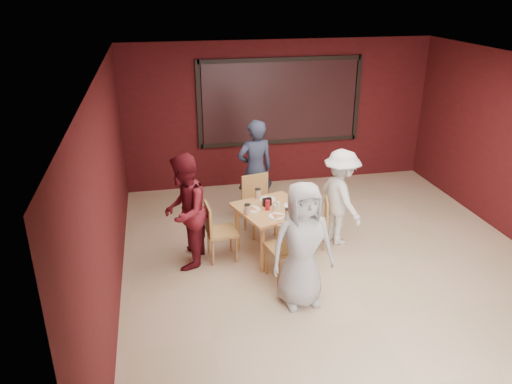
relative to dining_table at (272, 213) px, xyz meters
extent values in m
plane|color=tan|center=(0.82, -0.67, -0.66)|extent=(7.00, 7.00, 0.00)
cube|color=black|center=(0.82, 2.78, 0.99)|extent=(3.00, 0.02, 1.50)
cube|color=tan|center=(0.00, 0.00, 0.07)|extent=(1.19, 1.19, 0.04)
cylinder|color=tan|center=(-0.47, 0.25, -0.30)|extent=(0.07, 0.07, 0.71)
cylinder|color=tan|center=(0.25, 0.48, -0.30)|extent=(0.07, 0.07, 0.71)
cylinder|color=tan|center=(-0.24, -0.48, -0.30)|extent=(0.07, 0.07, 0.71)
cylinder|color=tan|center=(0.48, -0.25, -0.30)|extent=(0.07, 0.07, 0.71)
cylinder|color=white|center=(0.00, -0.30, 0.10)|extent=(0.24, 0.24, 0.01)
cone|color=#D7894C|center=(0.00, -0.30, 0.11)|extent=(0.22, 0.22, 0.02)
cylinder|color=beige|center=(0.13, -0.39, 0.16)|extent=(0.09, 0.09, 0.14)
cylinder|color=black|center=(0.13, -0.39, 0.24)|extent=(0.09, 0.09, 0.01)
cylinder|color=white|center=(0.00, 0.30, 0.10)|extent=(0.24, 0.24, 0.01)
cone|color=#D7894C|center=(0.00, 0.30, 0.11)|extent=(0.22, 0.22, 0.02)
cylinder|color=beige|center=(-0.13, 0.39, 0.16)|extent=(0.09, 0.09, 0.14)
cylinder|color=black|center=(-0.13, 0.39, 0.24)|extent=(0.09, 0.09, 0.01)
cylinder|color=white|center=(-0.30, 0.00, 0.10)|extent=(0.24, 0.24, 0.01)
cone|color=#D7894C|center=(-0.30, 0.00, 0.11)|extent=(0.22, 0.22, 0.02)
cylinder|color=beige|center=(-0.39, -0.13, 0.16)|extent=(0.09, 0.09, 0.14)
cylinder|color=black|center=(-0.39, -0.13, 0.24)|extent=(0.09, 0.09, 0.01)
cylinder|color=white|center=(0.30, 0.00, 0.10)|extent=(0.24, 0.24, 0.01)
cone|color=#D7894C|center=(0.30, 0.00, 0.11)|extent=(0.22, 0.22, 0.02)
cylinder|color=beige|center=(0.39, 0.13, 0.16)|extent=(0.09, 0.09, 0.14)
cylinder|color=black|center=(0.39, 0.13, 0.24)|extent=(0.09, 0.09, 0.01)
cylinder|color=silver|center=(0.08, -0.03, 0.14)|extent=(0.06, 0.06, 0.10)
cylinder|color=silver|center=(0.02, -0.08, 0.13)|extent=(0.05, 0.05, 0.08)
cylinder|color=#B00C20|center=(-0.08, -0.05, 0.16)|extent=(0.07, 0.07, 0.15)
cube|color=black|center=(-0.05, 0.09, 0.15)|extent=(0.14, 0.09, 0.12)
cube|color=#A66C40|center=(0.02, -0.69, -0.19)|extent=(0.54, 0.54, 0.04)
cylinder|color=#A66C40|center=(0.16, -0.47, -0.44)|extent=(0.04, 0.04, 0.44)
cylinder|color=#A66C40|center=(-0.20, -0.55, -0.44)|extent=(0.04, 0.04, 0.44)
cylinder|color=#A66C40|center=(0.24, -0.83, -0.44)|extent=(0.04, 0.04, 0.44)
cylinder|color=#A66C40|center=(-0.12, -0.91, -0.44)|extent=(0.04, 0.04, 0.44)
cube|color=#A66C40|center=(0.06, -0.89, 0.07)|extent=(0.45, 0.13, 0.43)
cube|color=#A66C40|center=(-0.03, 0.68, -0.19)|extent=(0.54, 0.54, 0.04)
cylinder|color=#A66C40|center=(-0.17, 0.46, -0.44)|extent=(0.04, 0.04, 0.44)
cylinder|color=#A66C40|center=(0.19, 0.54, -0.44)|extent=(0.04, 0.04, 0.44)
cylinder|color=#A66C40|center=(-0.25, 0.82, -0.44)|extent=(0.04, 0.04, 0.44)
cylinder|color=#A66C40|center=(0.11, 0.90, -0.44)|extent=(0.04, 0.04, 0.44)
cube|color=#A66C40|center=(-0.07, 0.88, 0.07)|extent=(0.45, 0.13, 0.43)
cube|color=#A66C40|center=(-0.74, 0.00, -0.22)|extent=(0.45, 0.45, 0.04)
cylinder|color=#A66C40|center=(-0.56, -0.16, -0.45)|extent=(0.04, 0.04, 0.41)
cylinder|color=#A66C40|center=(-0.58, 0.18, -0.45)|extent=(0.04, 0.04, 0.41)
cylinder|color=#A66C40|center=(-0.90, -0.18, -0.45)|extent=(0.04, 0.04, 0.41)
cylinder|color=#A66C40|center=(-0.93, 0.16, -0.45)|extent=(0.04, 0.04, 0.41)
cube|color=#A66C40|center=(-0.93, -0.01, 0.02)|extent=(0.06, 0.43, 0.40)
cube|color=#A66C40|center=(0.69, 0.08, -0.27)|extent=(0.46, 0.46, 0.04)
cylinder|color=#A66C40|center=(0.58, 0.27, -0.47)|extent=(0.03, 0.03, 0.37)
cylinder|color=#A66C40|center=(0.50, -0.03, -0.47)|extent=(0.03, 0.03, 0.37)
cylinder|color=#A66C40|center=(0.87, 0.19, -0.47)|extent=(0.03, 0.03, 0.37)
cylinder|color=#A66C40|center=(0.80, -0.10, -0.47)|extent=(0.03, 0.03, 0.37)
cube|color=#A66C40|center=(0.85, 0.04, -0.06)|extent=(0.13, 0.37, 0.36)
imported|color=#ACACAC|center=(0.07, -1.27, 0.16)|extent=(0.83, 0.57, 1.63)
imported|color=#29314A|center=(0.02, 1.31, 0.20)|extent=(0.69, 0.51, 1.72)
imported|color=maroon|center=(-1.26, -0.05, 0.17)|extent=(0.82, 0.95, 1.66)
imported|color=white|center=(1.11, 0.15, 0.09)|extent=(0.74, 1.06, 1.50)
camera|label=1|loc=(-1.56, -6.38, 3.13)|focal=35.00mm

